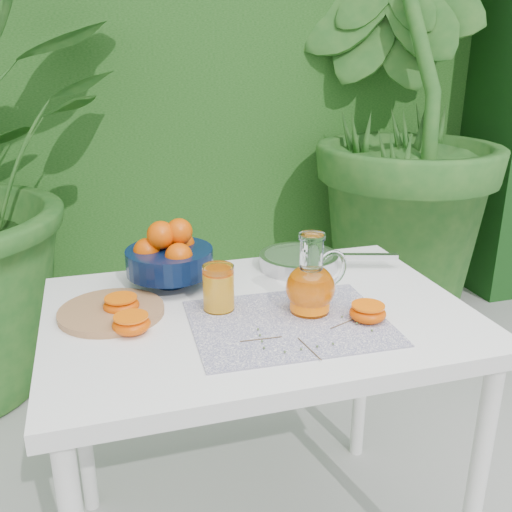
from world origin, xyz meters
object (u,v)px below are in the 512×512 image
object	(u,v)px
cutting_board	(111,312)
saute_pan	(300,260)
white_table	(258,340)
fruit_bowl	(169,255)
juice_pitcher	(311,285)

from	to	relation	value
cutting_board	saute_pan	distance (m)	0.56
white_table	saute_pan	bearing A→B (deg)	50.37
white_table	fruit_bowl	bearing A→B (deg)	129.71
saute_pan	cutting_board	bearing A→B (deg)	-163.02
fruit_bowl	juice_pitcher	xyz separation A→B (m)	(0.29, -0.27, -0.01)
fruit_bowl	saute_pan	xyz separation A→B (m)	(0.37, 0.02, -0.06)
juice_pitcher	saute_pan	size ratio (longest dim) A/B	0.47
cutting_board	white_table	bearing A→B (deg)	-11.69
cutting_board	fruit_bowl	size ratio (longest dim) A/B	0.86
juice_pitcher	fruit_bowl	bearing A→B (deg)	137.98
cutting_board	saute_pan	bearing A→B (deg)	16.98
white_table	juice_pitcher	distance (m)	0.20
white_table	cutting_board	size ratio (longest dim) A/B	4.06
juice_pitcher	saute_pan	xyz separation A→B (m)	(0.08, 0.28, -0.05)
cutting_board	juice_pitcher	xyz separation A→B (m)	(0.45, -0.12, 0.06)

